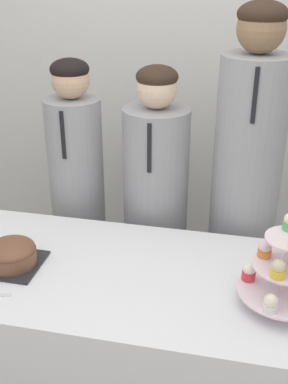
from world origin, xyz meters
The scene contains 7 objects.
wall_back centered at (0.00, 1.65, 1.35)m, with size 9.00×0.06×2.70m.
table centered at (0.00, 0.36, 0.37)m, with size 1.63×0.72×0.73m.
round_cake centered at (-0.47, 0.32, 0.78)m, with size 0.22×0.22×0.10m.
cupcake_stand centered at (0.52, 0.30, 0.87)m, with size 0.30×0.30×0.32m.
student_0 centered at (-0.43, 0.94, 0.67)m, with size 0.26×0.27×1.40m.
student_1 centered at (-0.04, 0.94, 0.65)m, with size 0.31×0.31×1.39m.
student_2 centered at (0.38, 0.94, 0.79)m, with size 0.30×0.31×1.65m.
Camera 1 is at (0.35, -1.08, 1.79)m, focal length 45.00 mm.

